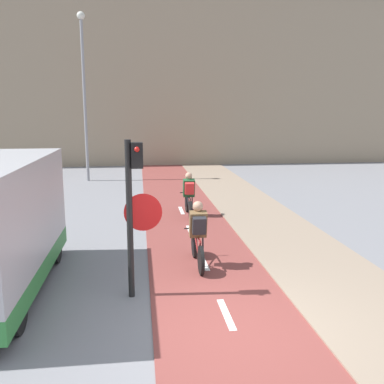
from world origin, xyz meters
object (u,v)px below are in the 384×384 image
at_px(street_lamp_far, 84,82).
at_px(traffic_light_pole, 134,201).
at_px(cyclist_near, 198,235).
at_px(cyclist_far, 189,195).

bearing_deg(street_lamp_far, traffic_light_pole, -80.03).
height_order(street_lamp_far, cyclist_near, street_lamp_far).
height_order(cyclist_near, cyclist_far, cyclist_near).
distance_m(street_lamp_far, cyclist_far, 9.46).
distance_m(cyclist_near, cyclist_far, 4.48).
distance_m(traffic_light_pole, cyclist_near, 2.16).
relative_size(traffic_light_pole, cyclist_near, 1.68).
height_order(traffic_light_pole, cyclist_far, traffic_light_pole).
bearing_deg(cyclist_near, street_lamp_far, 106.88).
bearing_deg(cyclist_far, cyclist_near, -94.15).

